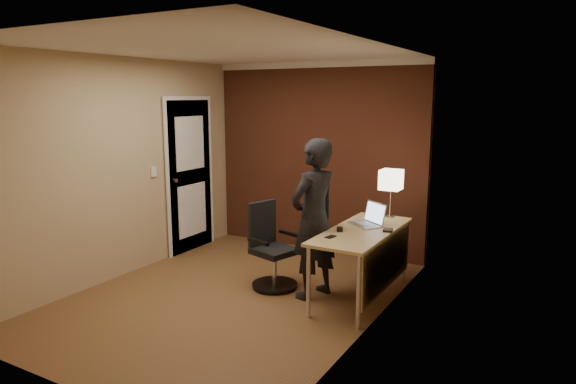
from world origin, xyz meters
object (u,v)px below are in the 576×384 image
(mouse, at_px, (340,229))
(phone, at_px, (331,237))
(wallet, at_px, (388,230))
(office_chair, at_px, (271,251))
(desk, at_px, (368,243))
(laptop, at_px, (370,219))
(person, at_px, (314,219))
(desk_lamp, at_px, (391,180))

(mouse, relative_size, phone, 0.87)
(wallet, distance_m, office_chair, 1.29)
(desk, height_order, phone, phone)
(phone, bearing_deg, mouse, 105.28)
(desk, relative_size, laptop, 3.58)
(phone, height_order, office_chair, office_chair)
(desk, height_order, wallet, wallet)
(office_chair, height_order, person, person)
(desk_lamp, distance_m, laptop, 0.56)
(wallet, distance_m, person, 0.75)
(desk_lamp, xyz_separation_m, office_chair, (-1.05, -0.83, -0.74))
(desk_lamp, xyz_separation_m, person, (-0.52, -0.85, -0.32))
(desk, distance_m, wallet, 0.24)
(laptop, relative_size, mouse, 4.19)
(desk_lamp, distance_m, mouse, 0.94)
(laptop, distance_m, phone, 0.67)
(laptop, relative_size, office_chair, 0.46)
(desk_lamp, height_order, laptop, desk_lamp)
(desk, distance_m, office_chair, 1.08)
(mouse, height_order, phone, mouse)
(phone, height_order, wallet, wallet)
(mouse, bearing_deg, desk_lamp, 49.16)
(desk_lamp, height_order, mouse, desk_lamp)
(laptop, bearing_deg, person, -136.96)
(phone, relative_size, person, 0.07)
(desk_lamp, relative_size, mouse, 5.35)
(desk, relative_size, desk_lamp, 2.80)
(desk, height_order, laptop, laptop)
(desk_lamp, distance_m, office_chair, 1.53)
(mouse, bearing_deg, person, 163.80)
(desk, xyz_separation_m, person, (-0.52, -0.19, 0.22))
(wallet, height_order, person, person)
(office_chair, bearing_deg, desk_lamp, 38.51)
(mouse, relative_size, person, 0.06)
(laptop, bearing_deg, desk_lamp, 80.59)
(mouse, xyz_separation_m, person, (-0.27, -0.04, 0.08))
(desk, bearing_deg, wallet, 21.26)
(laptop, relative_size, phone, 3.64)
(office_chair, relative_size, person, 0.55)
(laptop, xyz_separation_m, office_chair, (-0.98, -0.40, -0.39))
(desk_lamp, bearing_deg, mouse, -106.99)
(desk, relative_size, phone, 13.04)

